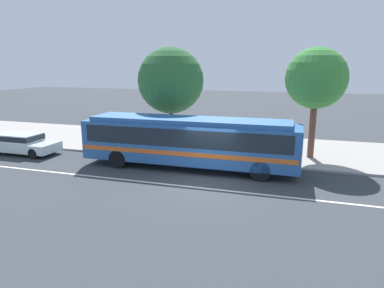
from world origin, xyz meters
The scene contains 11 objects.
ground_plane centered at (0.00, 0.00, 0.00)m, with size 120.00×120.00×0.00m, color #353A3F.
sidewalk_slab centered at (0.00, 7.38, 0.06)m, with size 60.00×8.00×0.12m, color #9A9591.
lane_stripe_center centered at (0.00, -0.80, 0.00)m, with size 56.00×0.16×0.01m, color silver.
transit_bus centered at (-1.47, 2.03, 1.60)m, with size 11.62×2.58×2.75m.
sedan_behind_bus centered at (-12.53, 1.86, 0.72)m, with size 4.53×1.85×1.29m.
pedestrian_waiting_near_sign centered at (-4.91, 4.49, 1.15)m, with size 0.47×0.47×1.76m.
pedestrian_walking_along_curb centered at (-0.39, 4.62, 1.12)m, with size 0.44×0.44×1.71m.
pedestrian_standing_by_tree centered at (-5.70, 5.04, 1.14)m, with size 0.47×0.47×1.74m.
bus_stop_sign centered at (3.74, 3.91, 1.79)m, with size 0.08×0.44×2.62m.
street_tree_near_stop centered at (-3.78, 5.47, 4.53)m, with size 4.15×4.15×6.49m.
street_tree_mid_block centered at (4.88, 5.93, 4.73)m, with size 3.48×3.48×6.38m.
Camera 1 is at (3.99, -15.06, 5.47)m, focal length 32.05 mm.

